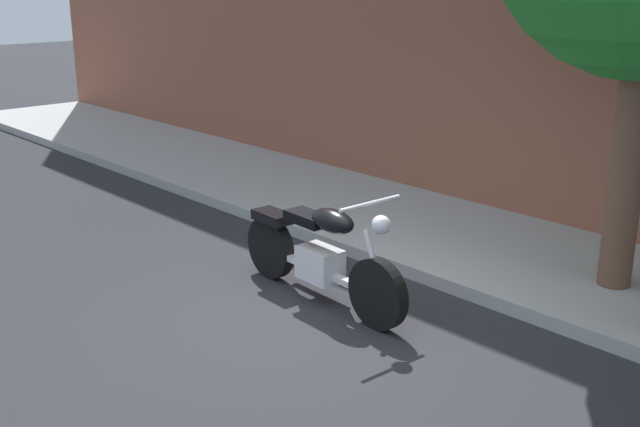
% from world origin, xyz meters
% --- Properties ---
extents(ground_plane, '(60.00, 60.00, 0.00)m').
position_xyz_m(ground_plane, '(0.00, 0.00, 0.00)').
color(ground_plane, '#28282D').
extents(sidewalk, '(24.87, 2.43, 0.14)m').
position_xyz_m(sidewalk, '(0.00, 2.62, 0.07)').
color(sidewalk, '#A4A4A4').
rests_on(sidewalk, ground).
extents(motorcycle, '(2.25, 0.70, 1.15)m').
position_xyz_m(motorcycle, '(-0.29, 0.37, 0.47)').
color(motorcycle, black).
rests_on(motorcycle, ground).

